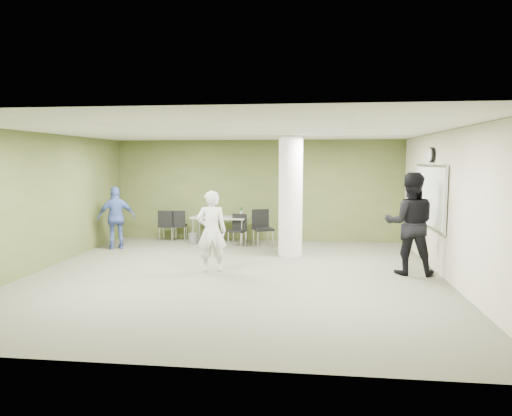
# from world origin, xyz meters

# --- Properties ---
(floor) EXTENTS (8.00, 8.00, 0.00)m
(floor) POSITION_xyz_m (0.00, 0.00, 0.00)
(floor) COLOR #575744
(floor) RESTS_ON ground
(ceiling) EXTENTS (8.00, 8.00, 0.00)m
(ceiling) POSITION_xyz_m (0.00, 0.00, 2.80)
(ceiling) COLOR white
(ceiling) RESTS_ON wall_back
(wall_back) EXTENTS (8.00, 2.80, 0.02)m
(wall_back) POSITION_xyz_m (0.00, 4.00, 1.40)
(wall_back) COLOR #475327
(wall_back) RESTS_ON floor
(wall_left) EXTENTS (0.02, 8.00, 2.80)m
(wall_left) POSITION_xyz_m (-4.00, 0.00, 1.40)
(wall_left) COLOR #475327
(wall_left) RESTS_ON floor
(wall_right_cream) EXTENTS (0.02, 8.00, 2.80)m
(wall_right_cream) POSITION_xyz_m (4.00, 0.00, 1.40)
(wall_right_cream) COLOR beige
(wall_right_cream) RESTS_ON floor
(column) EXTENTS (0.56, 0.56, 2.80)m
(column) POSITION_xyz_m (1.00, 2.00, 1.40)
(column) COLOR silver
(column) RESTS_ON floor
(whiteboard) EXTENTS (0.05, 2.30, 1.30)m
(whiteboard) POSITION_xyz_m (3.92, 1.20, 1.50)
(whiteboard) COLOR silver
(whiteboard) RESTS_ON wall_right_cream
(wall_clock) EXTENTS (0.06, 0.32, 0.32)m
(wall_clock) POSITION_xyz_m (3.92, 1.20, 2.35)
(wall_clock) COLOR black
(wall_clock) RESTS_ON wall_right_cream
(folding_table) EXTENTS (1.55, 0.78, 0.96)m
(folding_table) POSITION_xyz_m (-0.95, 3.45, 0.66)
(folding_table) COLOR #9A9B95
(folding_table) RESTS_ON floor
(wastebasket) EXTENTS (0.25, 0.25, 0.28)m
(wastebasket) POSITION_xyz_m (-1.66, 3.20, 0.14)
(wastebasket) COLOR #4C4C4C
(wastebasket) RESTS_ON floor
(chair_back_left) EXTENTS (0.43, 0.43, 0.87)m
(chair_back_left) POSITION_xyz_m (-2.47, 3.48, 0.50)
(chair_back_left) COLOR black
(chair_back_left) RESTS_ON floor
(chair_back_right) EXTENTS (0.48, 0.48, 0.86)m
(chair_back_right) POSITION_xyz_m (-2.17, 3.57, 0.50)
(chair_back_right) COLOR black
(chair_back_right) RESTS_ON floor
(chair_table_left) EXTENTS (0.49, 0.49, 0.83)m
(chair_table_left) POSITION_xyz_m (-0.41, 3.07, 0.48)
(chair_table_left) COLOR black
(chair_table_left) RESTS_ON floor
(chair_table_right) EXTENTS (0.63, 0.63, 0.97)m
(chair_table_right) POSITION_xyz_m (0.22, 3.04, 0.56)
(chair_table_right) COLOR black
(chair_table_right) RESTS_ON floor
(woman_white) EXTENTS (0.67, 0.52, 1.64)m
(woman_white) POSITION_xyz_m (-0.50, 0.23, 0.82)
(woman_white) COLOR silver
(woman_white) RESTS_ON floor
(man_black) EXTENTS (1.05, 0.86, 2.01)m
(man_black) POSITION_xyz_m (3.40, 0.50, 1.00)
(man_black) COLOR black
(man_black) RESTS_ON floor
(man_blue) EXTENTS (1.00, 0.78, 1.58)m
(man_blue) POSITION_xyz_m (-3.40, 2.30, 0.79)
(man_blue) COLOR #425AA4
(man_blue) RESTS_ON floor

